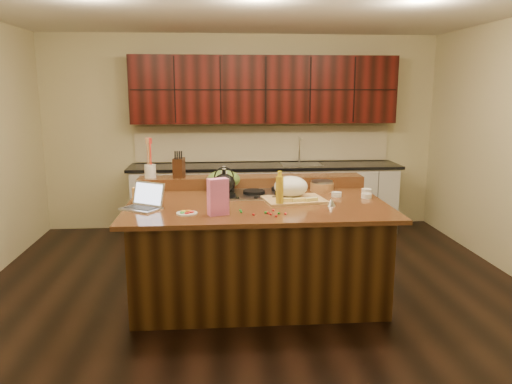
{
  "coord_description": "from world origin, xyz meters",
  "views": [
    {
      "loc": [
        -0.37,
        -4.57,
        1.96
      ],
      "look_at": [
        0.0,
        0.05,
        1.0
      ],
      "focal_mm": 35.0,
      "sensor_mm": 36.0,
      "label": 1
    }
  ],
  "objects": [
    {
      "name": "room",
      "position": [
        0.0,
        0.0,
        1.35
      ],
      "size": [
        5.52,
        5.02,
        2.72
      ],
      "color": "black",
      "rests_on": "ground"
    },
    {
      "name": "island",
      "position": [
        0.0,
        0.0,
        0.46
      ],
      "size": [
        2.4,
        1.6,
        0.92
      ],
      "color": "black",
      "rests_on": "ground"
    },
    {
      "name": "back_ledge",
      "position": [
        0.0,
        0.7,
        0.98
      ],
      "size": [
        2.4,
        0.3,
        0.12
      ],
      "primitive_type": "cube",
      "color": "black",
      "rests_on": "island"
    },
    {
      "name": "cooktop",
      "position": [
        0.0,
        0.3,
        0.94
      ],
      "size": [
        0.92,
        0.52,
        0.05
      ],
      "color": "gray",
      "rests_on": "island"
    },
    {
      "name": "back_counter",
      "position": [
        0.3,
        2.23,
        0.98
      ],
      "size": [
        3.7,
        0.66,
        2.4
      ],
      "color": "silver",
      "rests_on": "ground"
    },
    {
      "name": "kettle",
      "position": [
        -0.3,
        0.17,
        1.06
      ],
      "size": [
        0.27,
        0.27,
        0.2
      ],
      "primitive_type": "ellipsoid",
      "rotation": [
        0.0,
        0.0,
        -0.27
      ],
      "color": "black",
      "rests_on": "cooktop"
    },
    {
      "name": "green_bowl",
      "position": [
        -0.3,
        0.43,
        1.06
      ],
      "size": [
        0.44,
        0.44,
        0.19
      ],
      "primitive_type": "ellipsoid",
      "rotation": [
        0.0,
        0.0,
        0.4
      ],
      "color": "#4F712D",
      "rests_on": "cooktop"
    },
    {
      "name": "laptop",
      "position": [
        -1.01,
        -0.2,
        0.98
      ],
      "size": [
        0.41,
        0.39,
        0.23
      ],
      "rotation": [
        0.0,
        0.0,
        -0.56
      ],
      "color": "#B7B7BC",
      "rests_on": "island"
    },
    {
      "name": "oil_bottle",
      "position": [
        0.19,
        -0.2,
        1.06
      ],
      "size": [
        0.08,
        0.08,
        0.27
      ],
      "primitive_type": "cylinder",
      "rotation": [
        0.0,
        0.0,
        -0.2
      ],
      "color": "gold",
      "rests_on": "island"
    },
    {
      "name": "vinegar_bottle",
      "position": [
        -0.3,
        0.26,
        1.04
      ],
      "size": [
        0.08,
        0.08,
        0.25
      ],
      "primitive_type": "cylinder",
      "rotation": [
        0.0,
        0.0,
        0.31
      ],
      "color": "silver",
      "rests_on": "island"
    },
    {
      "name": "wooden_tray",
      "position": [
        0.34,
        0.04,
        1.02
      ],
      "size": [
        0.61,
        0.48,
        0.23
      ],
      "rotation": [
        0.0,
        0.0,
        0.15
      ],
      "color": "tan",
      "rests_on": "island"
    },
    {
      "name": "ramekin_a",
      "position": [
        1.08,
        0.06,
        0.94
      ],
      "size": [
        0.11,
        0.11,
        0.04
      ],
      "primitive_type": "cylinder",
      "rotation": [
        0.0,
        0.0,
        0.11
      ],
      "color": "white",
      "rests_on": "island"
    },
    {
      "name": "ramekin_b",
      "position": [
        1.15,
        0.29,
        0.94
      ],
      "size": [
        0.13,
        0.13,
        0.04
      ],
      "primitive_type": "cylinder",
      "rotation": [
        0.0,
        0.0,
        0.33
      ],
      "color": "white",
      "rests_on": "island"
    },
    {
      "name": "ramekin_c",
      "position": [
        0.8,
        0.15,
        0.94
      ],
      "size": [
        0.13,
        0.13,
        0.04
      ],
      "primitive_type": "cylinder",
      "rotation": [
        0.0,
        0.0,
        -0.4
      ],
      "color": "white",
      "rests_on": "island"
    },
    {
      "name": "strainer_bowl",
      "position": [
        0.72,
        0.43,
        0.97
      ],
      "size": [
        0.29,
        0.29,
        0.09
      ],
      "primitive_type": "cylinder",
      "rotation": [
        0.0,
        0.0,
        -0.24
      ],
      "color": "#996B3F",
      "rests_on": "island"
    },
    {
      "name": "kitchen_timer",
      "position": [
        0.66,
        -0.24,
        0.96
      ],
      "size": [
        0.09,
        0.09,
        0.07
      ],
      "primitive_type": "cone",
      "rotation": [
        0.0,
        0.0,
        -0.17
      ],
      "color": "silver",
      "rests_on": "island"
    },
    {
      "name": "pink_bag",
      "position": [
        -0.36,
        -0.48,
        1.07
      ],
      "size": [
        0.19,
        0.14,
        0.31
      ],
      "primitive_type": "cube",
      "rotation": [
        0.0,
        0.0,
        0.36
      ],
      "color": "pink",
      "rests_on": "island"
    },
    {
      "name": "candy_plate",
      "position": [
        -0.63,
        -0.43,
        0.93
      ],
      "size": [
        0.23,
        0.23,
        0.01
      ],
      "primitive_type": "cylinder",
      "rotation": [
        0.0,
        0.0,
        -0.37
      ],
      "color": "white",
      "rests_on": "island"
    },
    {
      "name": "package_box",
      "position": [
        -1.09,
        0.02,
        0.99
      ],
      "size": [
        0.12,
        0.1,
        0.15
      ],
      "primitive_type": "cube",
      "rotation": [
        0.0,
        0.0,
        -0.24
      ],
      "color": "#F5B456",
      "rests_on": "island"
    },
    {
      "name": "utensil_crock",
      "position": [
        -1.07,
        0.7,
        1.11
      ],
      "size": [
        0.14,
        0.14,
        0.14
      ],
      "primitive_type": "cylinder",
      "rotation": [
        0.0,
        0.0,
        -0.21
      ],
      "color": "white",
      "rests_on": "back_ledge"
    },
    {
      "name": "knife_block",
      "position": [
        -0.77,
        0.7,
        1.14
      ],
      "size": [
        0.13,
        0.18,
        0.2
      ],
      "primitive_type": "cube",
      "rotation": [
        0.0,
        0.0,
        -0.15
      ],
      "color": "black",
      "rests_on": "back_ledge"
    },
    {
      "name": "gumdrop_0",
      "position": [
        0.08,
        -0.53,
        0.93
      ],
      "size": [
        0.02,
        0.02,
        0.02
      ],
      "primitive_type": "ellipsoid",
      "color": "red",
      "rests_on": "island"
    },
    {
      "name": "gumdrop_1",
      "position": [
        -0.17,
        -0.44,
        0.93
      ],
      "size": [
        0.02,
        0.02,
        0.02
      ],
      "primitive_type": "ellipsoid",
      "color": "#198C26",
      "rests_on": "island"
    },
    {
      "name": "gumdrop_2",
      "position": [
        0.06,
        -0.49,
        0.93
      ],
      "size": [
        0.02,
        0.02,
        0.02
      ],
      "primitive_type": "ellipsoid",
      "color": "red",
      "rests_on": "island"
    },
    {
      "name": "gumdrop_3",
      "position": [
        0.15,
        -0.51,
        0.93
      ],
      "size": [
        0.02,
        0.02,
        0.02
      ],
      "primitive_type": "ellipsoid",
      "color": "#198C26",
      "rests_on": "island"
    },
    {
      "name": "gumdrop_4",
      "position": [
        0.12,
        -0.6,
        0.93
      ],
      "size": [
        0.02,
        0.02,
        0.02
      ],
      "primitive_type": "ellipsoid",
      "color": "red",
      "rests_on": "island"
    },
    {
      "name": "gumdrop_5",
      "position": [
        0.04,
        -0.47,
        0.93
      ],
      "size": [
        0.02,
        0.02,
        0.02
      ],
      "primitive_type": "ellipsoid",
      "color": "#198C26",
      "rests_on": "island"
    },
    {
      "name": "gumdrop_6",
      "position": [
        -0.07,
        -0.54,
        0.93
      ],
      "size": [
        0.02,
        0.02,
        0.02
      ],
      "primitive_type": "ellipsoid",
      "color": "red",
      "rests_on": "island"
    },
    {
      "name": "gumdrop_7",
      "position": [
        0.05,
        -0.47,
        0.93
      ],
      "size": [
        0.02,
        0.02,
        0.02
      ],
      "primitive_type": "ellipsoid",
      "color": "#198C26",
      "rests_on": "island"
    },
    {
      "name": "gumdrop_8",
      "position": [
        0.2,
        -0.53,
        0.93
      ],
      "size": [
        0.02,
        0.02,
        0.02
      ],
      "primitive_type": "ellipsoid",
      "color": "red",
      "rests_on": "island"
    },
    {
      "name": "gumdrop_9",
      "position": [
        -0.17,
        -0.38,
        0.93
      ],
      "size": [
        0.02,
        0.02,
        0.02
      ],
      "primitive_type": "ellipsoid",
      "color": "#198C26",
      "rests_on": "island"
    },
    {
      "name": "gumdrop_10",
      "position": [
        0.12,
        -0.4,
        0.93
      ],
      "size": [
        0.02,
        0.02,
        0.02
      ],
      "primitive_type": "ellipsoid",
      "color": "red",
      "rests_on": "island"
    }
  ]
}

